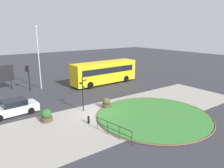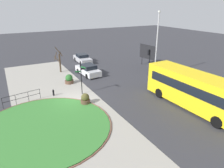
# 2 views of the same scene
# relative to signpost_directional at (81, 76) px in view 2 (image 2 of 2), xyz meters

# --- Properties ---
(ground) EXTENTS (120.00, 120.00, 0.00)m
(ground) POSITION_rel_signpost_directional_xyz_m (0.97, -1.13, -2.04)
(ground) COLOR #333338
(sidewalk_paving) EXTENTS (32.00, 8.39, 0.02)m
(sidewalk_paving) POSITION_rel_signpost_directional_xyz_m (0.97, -2.93, -2.03)
(sidewalk_paving) COLOR #9E998E
(sidewalk_paving) RESTS_ON ground
(grass_island) EXTENTS (10.57, 10.57, 0.10)m
(grass_island) POSITION_rel_signpost_directional_xyz_m (4.76, -5.03, -1.99)
(grass_island) COLOR #387A33
(grass_island) RESTS_ON ground
(grass_kerb_ring) EXTENTS (10.88, 10.88, 0.11)m
(grass_kerb_ring) POSITION_rel_signpost_directional_xyz_m (4.76, -5.03, -1.99)
(grass_kerb_ring) COLOR brown
(grass_kerb_ring) RESTS_ON ground
(signpost_directional) EXTENTS (0.78, 1.13, 3.53)m
(signpost_directional) POSITION_rel_signpost_directional_xyz_m (0.00, 0.00, 0.00)
(signpost_directional) COLOR black
(signpost_directional) RESTS_ON ground
(bollard_foreground) EXTENTS (0.19, 0.19, 0.72)m
(bollard_foreground) POSITION_rel_signpost_directional_xyz_m (-1.04, -2.89, -1.68)
(bollard_foreground) COLOR black
(bollard_foreground) RESTS_ON ground
(railing_grass_edge) EXTENTS (0.69, 3.58, 1.08)m
(railing_grass_edge) POSITION_rel_signpost_directional_xyz_m (-0.68, -6.04, -1.35)
(railing_grass_edge) COLOR black
(railing_grass_edge) RESTS_ON ground
(bus_yellow) EXTENTS (10.45, 2.91, 3.32)m
(bus_yellow) POSITION_rel_signpost_directional_xyz_m (8.01, 8.16, -0.26)
(bus_yellow) COLOR yellow
(bus_yellow) RESTS_ON ground
(car_near_lane) EXTENTS (4.70, 2.22, 1.48)m
(car_near_lane) POSITION_rel_signpost_directional_xyz_m (-5.93, 3.14, -1.36)
(car_near_lane) COLOR silver
(car_near_lane) RESTS_ON ground
(car_far_lane) EXTENTS (4.62, 1.93, 1.39)m
(car_far_lane) POSITION_rel_signpost_directional_xyz_m (-12.53, 4.81, -1.40)
(car_far_lane) COLOR #B7B7BC
(car_far_lane) RESTS_ON ground
(traffic_light_near) EXTENTS (0.49, 0.29, 3.41)m
(traffic_light_near) POSITION_rel_signpost_directional_xyz_m (-2.43, 10.91, 0.47)
(traffic_light_near) COLOR black
(traffic_light_near) RESTS_ON ground
(lamppost_tall) EXTENTS (0.32, 0.32, 8.52)m
(lamppost_tall) POSITION_rel_signpost_directional_xyz_m (-0.84, 10.75, 2.51)
(lamppost_tall) COLOR #B7B7BC
(lamppost_tall) RESTS_ON ground
(billboard_left) EXTENTS (3.47, 0.61, 3.37)m
(billboard_left) POSITION_rel_signpost_directional_xyz_m (-5.42, 13.07, 0.16)
(billboard_left) COLOR black
(billboard_left) RESTS_ON ground
(planter_near_signpost) EXTENTS (1.06, 1.06, 1.17)m
(planter_near_signpost) POSITION_rel_signpost_directional_xyz_m (-3.86, -0.25, -1.53)
(planter_near_signpost) COLOR brown
(planter_near_signpost) RESTS_ON ground
(planter_kerbside) EXTENTS (0.94, 0.94, 1.10)m
(planter_kerbside) POSITION_rel_signpost_directional_xyz_m (2.40, -0.58, -1.55)
(planter_kerbside) COLOR brown
(planter_kerbside) RESTS_ON ground
(street_tree_bare) EXTENTS (1.52, 1.27, 3.80)m
(street_tree_bare) POSITION_rel_signpost_directional_xyz_m (-8.87, -0.02, -0.36)
(street_tree_bare) COLOR #423323
(street_tree_bare) RESTS_ON ground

